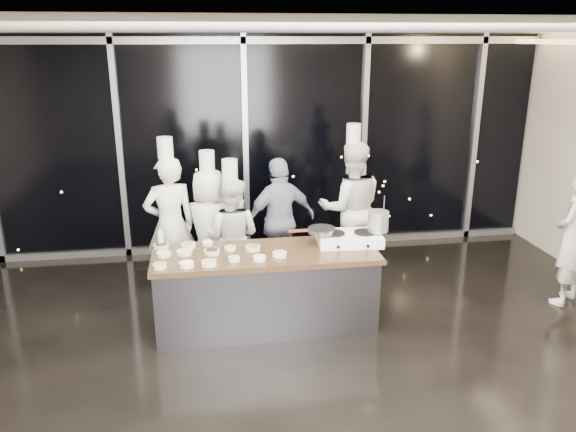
% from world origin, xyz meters
% --- Properties ---
extents(ground, '(9.00, 9.00, 0.00)m').
position_xyz_m(ground, '(0.00, 0.00, 0.00)').
color(ground, black).
rests_on(ground, ground).
extents(room_shell, '(9.02, 7.02, 3.21)m').
position_xyz_m(room_shell, '(0.18, 0.00, 2.25)').
color(room_shell, beige).
rests_on(room_shell, ground).
extents(window_wall, '(8.90, 0.11, 3.20)m').
position_xyz_m(window_wall, '(0.00, 3.43, 1.60)').
color(window_wall, black).
rests_on(window_wall, ground).
extents(demo_counter, '(2.46, 0.86, 0.90)m').
position_xyz_m(demo_counter, '(0.00, 0.90, 0.45)').
color(demo_counter, '#3D3D42').
rests_on(demo_counter, ground).
extents(stove, '(0.75, 0.50, 0.14)m').
position_xyz_m(stove, '(0.97, 1.01, 0.96)').
color(stove, white).
rests_on(stove, demo_counter).
extents(frying_pan, '(0.55, 0.33, 0.05)m').
position_xyz_m(frying_pan, '(0.65, 1.05, 1.07)').
color(frying_pan, slate).
rests_on(frying_pan, stove).
extents(stock_pot, '(0.25, 0.25, 0.23)m').
position_xyz_m(stock_pot, '(1.30, 1.00, 1.16)').
color(stock_pot, '#B6B6B8').
rests_on(stock_pot, stove).
extents(prep_bowls, '(1.43, 0.75, 0.05)m').
position_xyz_m(prep_bowls, '(-0.63, 0.89, 0.93)').
color(prep_bowls, silver).
rests_on(prep_bowls, demo_counter).
extents(squeeze_bottle, '(0.06, 0.06, 0.23)m').
position_xyz_m(squeeze_bottle, '(-1.14, 1.24, 1.01)').
color(squeeze_bottle, white).
rests_on(squeeze_bottle, demo_counter).
extents(chef_far_left, '(0.73, 0.56, 2.00)m').
position_xyz_m(chef_far_left, '(-1.07, 2.03, 0.90)').
color(chef_far_left, silver).
rests_on(chef_far_left, ground).
extents(chef_left, '(0.90, 0.74, 1.81)m').
position_xyz_m(chef_left, '(-0.58, 2.07, 0.81)').
color(chef_left, silver).
rests_on(chef_left, ground).
extents(chef_center, '(0.90, 0.81, 1.74)m').
position_xyz_m(chef_center, '(-0.32, 1.85, 0.77)').
color(chef_center, silver).
rests_on(chef_center, ground).
extents(guest, '(1.06, 0.68, 1.68)m').
position_xyz_m(guest, '(0.34, 2.15, 0.84)').
color(guest, '#141538').
rests_on(guest, ground).
extents(chef_right, '(0.94, 0.75, 2.07)m').
position_xyz_m(chef_right, '(1.33, 2.27, 0.93)').
color(chef_right, silver).
rests_on(chef_right, ground).
extents(chef_side, '(0.75, 0.71, 1.95)m').
position_xyz_m(chef_side, '(3.73, 0.95, 0.88)').
color(chef_side, silver).
rests_on(chef_side, ground).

